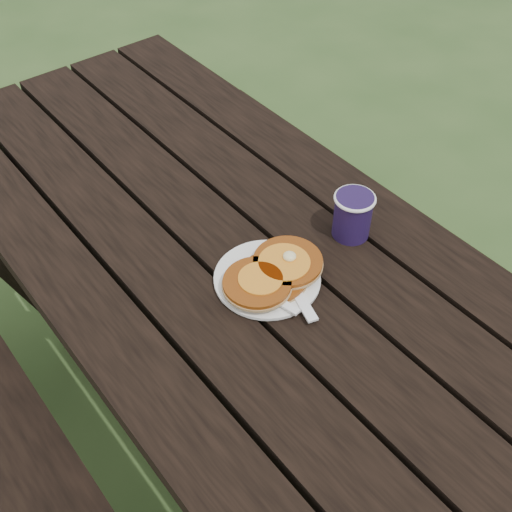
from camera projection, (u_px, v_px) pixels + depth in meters
ground at (246, 442)px, 1.80m from camera, size 60.00×60.00×0.00m
picnic_table at (245, 366)px, 1.54m from camera, size 1.36×1.80×0.75m
plate at (267, 279)px, 1.22m from camera, size 0.22×0.22×0.01m
pancake_stack at (274, 273)px, 1.20m from camera, size 0.21×0.14×0.04m
knife at (293, 286)px, 1.20m from camera, size 0.07×0.18×0.00m
fork at (274, 298)px, 1.17m from camera, size 0.06×0.16×0.01m
coffee_cup at (353, 213)px, 1.27m from camera, size 0.08×0.08×0.10m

